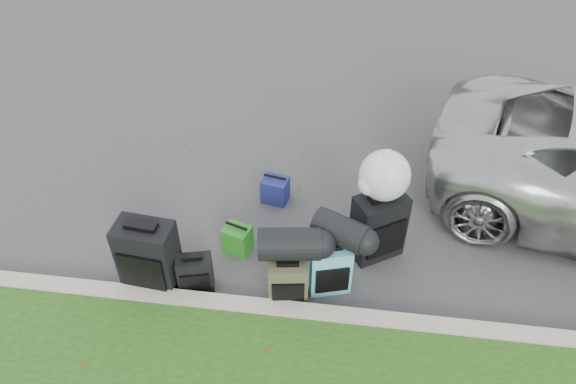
# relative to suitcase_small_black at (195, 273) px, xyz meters

# --- Properties ---
(ground) EXTENTS (120.00, 120.00, 0.00)m
(ground) POSITION_rel_suitcase_small_black_xyz_m (0.91, 0.75, -0.22)
(ground) COLOR #383535
(ground) RESTS_ON ground
(curb) EXTENTS (120.00, 0.18, 0.15)m
(curb) POSITION_rel_suitcase_small_black_xyz_m (0.91, -0.25, -0.14)
(curb) COLOR #9E937F
(curb) RESTS_ON ground
(suitcase_small_black) EXTENTS (0.38, 0.27, 0.43)m
(suitcase_small_black) POSITION_rel_suitcase_small_black_xyz_m (0.00, 0.00, 0.00)
(suitcase_small_black) COLOR black
(suitcase_small_black) RESTS_ON ground
(suitcase_large_black_left) EXTENTS (0.58, 0.38, 0.80)m
(suitcase_large_black_left) POSITION_rel_suitcase_small_black_xyz_m (-0.45, 0.01, 0.18)
(suitcase_large_black_left) COLOR black
(suitcase_large_black_left) RESTS_ON ground
(suitcase_olive) EXTENTS (0.41, 0.29, 0.52)m
(suitcase_olive) POSITION_rel_suitcase_small_black_xyz_m (0.93, -0.02, 0.04)
(suitcase_olive) COLOR #393723
(suitcase_olive) RESTS_ON ground
(suitcase_teal) EXTENTS (0.45, 0.34, 0.57)m
(suitcase_teal) POSITION_rel_suitcase_small_black_xyz_m (1.32, 0.18, 0.07)
(suitcase_teal) COLOR teal
(suitcase_teal) RESTS_ON ground
(suitcase_large_black_right) EXTENTS (0.60, 0.54, 0.78)m
(suitcase_large_black_right) POSITION_rel_suitcase_small_black_xyz_m (1.78, 0.72, 0.17)
(suitcase_large_black_right) COLOR black
(suitcase_large_black_right) RESTS_ON ground
(tote_green) EXTENTS (0.33, 0.30, 0.31)m
(tote_green) POSITION_rel_suitcase_small_black_xyz_m (0.31, 0.57, -0.06)
(tote_green) COLOR #25801C
(tote_green) RESTS_ON ground
(tote_navy) EXTENTS (0.33, 0.28, 0.32)m
(tote_navy) POSITION_rel_suitcase_small_black_xyz_m (0.60, 1.40, -0.06)
(tote_navy) COLOR navy
(tote_navy) RESTS_ON ground
(duffel_left) EXTENTS (0.63, 0.40, 0.32)m
(duffel_left) POSITION_rel_suitcase_small_black_xyz_m (0.93, 0.09, 0.46)
(duffel_left) COLOR black
(duffel_left) RESTS_ON suitcase_olive
(duffel_right) EXTENTS (0.59, 0.48, 0.29)m
(duffel_right) POSITION_rel_suitcase_small_black_xyz_m (1.39, 0.28, 0.50)
(duffel_right) COLOR black
(duffel_right) RESTS_ON suitcase_teal
(trash_bag) EXTENTS (0.50, 0.50, 0.50)m
(trash_bag) POSITION_rel_suitcase_small_black_xyz_m (1.77, 0.77, 0.81)
(trash_bag) COLOR silver
(trash_bag) RESTS_ON suitcase_large_black_right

